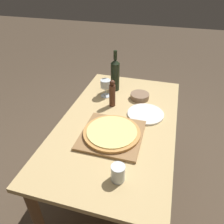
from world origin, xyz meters
The scene contains 10 objects.
ground_plane centered at (0.00, 0.00, 0.00)m, with size 12.00×12.00×0.00m, color #4C3D2D.
dining_table centered at (0.00, 0.00, 0.64)m, with size 0.76×1.34×0.74m.
cutting_board centered at (0.00, -0.16, 0.75)m, with size 0.37×0.37×0.02m.
pizza centered at (0.00, -0.16, 0.77)m, with size 0.35×0.35×0.02m.
wine_bottle centered at (-0.14, 0.42, 0.88)m, with size 0.07×0.07×0.33m.
pepper_mill centered at (-0.09, 0.17, 0.84)m, with size 0.05×0.05×0.21m.
wine_glass centered at (-0.18, 0.29, 0.85)m, with size 0.08×0.08×0.14m.
small_bowl centered at (0.09, 0.33, 0.77)m, with size 0.15×0.15×0.04m.
drinking_tumbler centered at (0.12, -0.47, 0.79)m, with size 0.07×0.07×0.09m.
dinner_plate centered at (0.17, 0.12, 0.75)m, with size 0.26×0.26×0.01m.
Camera 1 is at (0.28, -1.15, 1.64)m, focal length 35.00 mm.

